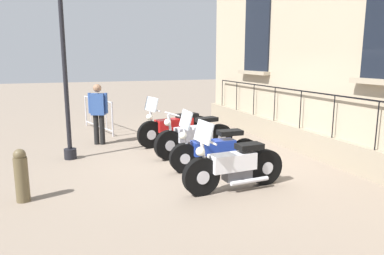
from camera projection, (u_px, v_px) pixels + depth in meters
name	position (u px, v px, depth m)	size (l,w,h in m)	color
ground_plane	(211.00, 160.00, 8.24)	(60.00, 60.00, 0.00)	gray
building_facade	(319.00, 26.00, 8.59)	(0.82, 11.01, 6.29)	tan
motorcycle_red	(175.00, 128.00, 9.67)	(2.21, 0.81, 1.33)	black
motorcycle_silver	(195.00, 138.00, 8.58)	(2.13, 0.76, 1.08)	black
motorcycle_blue	(215.00, 150.00, 7.50)	(2.00, 0.71, 1.28)	black
motorcycle_white	(234.00, 167.00, 6.32)	(1.98, 0.67, 1.28)	black
crowd_barrier	(98.00, 113.00, 11.53)	(0.68, 2.16, 1.05)	#B7B7BF
bollard	(21.00, 175.00, 5.80)	(0.22, 0.22, 0.88)	brown
pedestrian_standing	(98.00, 111.00, 9.62)	(0.50, 0.34, 1.64)	black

